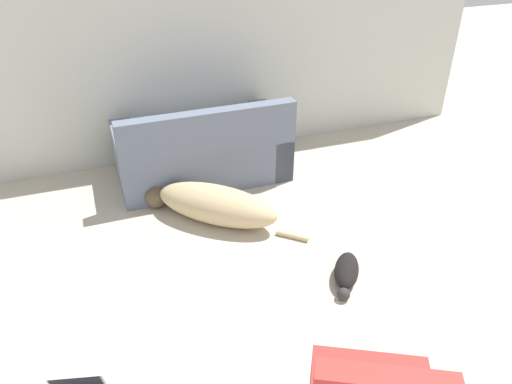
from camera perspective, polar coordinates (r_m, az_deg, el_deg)
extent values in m
cube|color=beige|center=(5.36, -7.23, 17.70)|extent=(6.58, 0.06, 2.71)
cube|color=slate|center=(5.22, -6.17, 4.06)|extent=(1.72, 0.87, 0.46)
cube|color=slate|center=(4.71, -5.36, 6.84)|extent=(1.71, 0.17, 0.42)
cube|color=slate|center=(5.39, 1.62, 6.02)|extent=(0.21, 0.84, 0.60)
cube|color=slate|center=(5.09, -14.48, 3.30)|extent=(0.21, 0.84, 0.60)
ellipsoid|color=tan|center=(4.52, -4.50, -1.45)|extent=(1.14, 1.06, 0.35)
sphere|color=brown|center=(4.83, -11.34, -0.51)|extent=(0.31, 0.31, 0.22)
cylinder|color=tan|center=(4.38, 4.18, -5.01)|extent=(0.25, 0.23, 0.05)
ellipsoid|color=black|center=(3.99, 10.31, -8.82)|extent=(0.38, 0.45, 0.17)
sphere|color=#2D2B2B|center=(3.84, 9.98, -11.42)|extent=(0.14, 0.14, 0.10)
cylinder|color=black|center=(4.23, 10.49, -7.32)|extent=(0.08, 0.10, 0.02)
cube|color=#B7B7BC|center=(3.36, -19.67, -19.86)|extent=(0.33, 0.15, 0.20)
cube|color=black|center=(3.35, -19.71, -19.99)|extent=(0.30, 0.13, 0.18)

